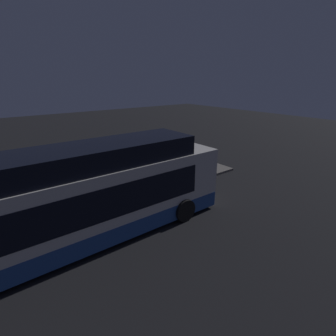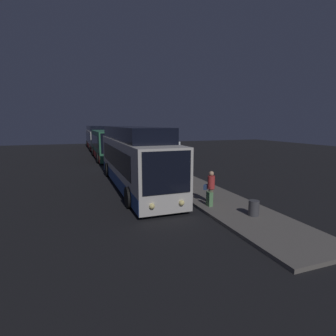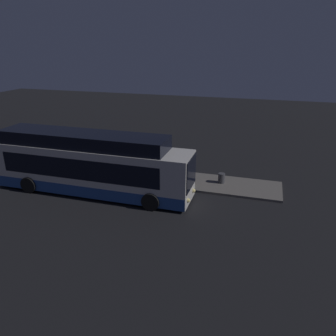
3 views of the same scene
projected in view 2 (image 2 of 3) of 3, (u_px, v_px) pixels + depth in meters
ground at (142, 191)px, 15.70m from camera, size 80.00×80.00×0.00m
platform at (189, 185)px, 16.72m from camera, size 20.00×2.92×0.15m
bus_lead at (134, 160)px, 16.61m from camera, size 12.43×2.70×3.77m
bus_second at (106, 145)px, 29.87m from camera, size 10.41×2.76×3.16m
bus_third at (96, 138)px, 41.74m from camera, size 11.98×2.73×3.60m
passenger_boarding at (211, 186)px, 12.66m from camera, size 0.59×0.58×1.58m
passenger_waiting at (169, 170)px, 16.69m from camera, size 0.41×0.58×1.65m
passenger_with_bags at (188, 172)px, 16.07m from camera, size 0.47×0.47×1.71m
suitcase at (210, 199)px, 12.28m from camera, size 0.32×0.20×0.92m
sign_post at (175, 153)px, 19.68m from camera, size 0.10×0.82×2.53m
trash_bin at (254, 208)px, 10.99m from camera, size 0.44×0.44×0.65m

